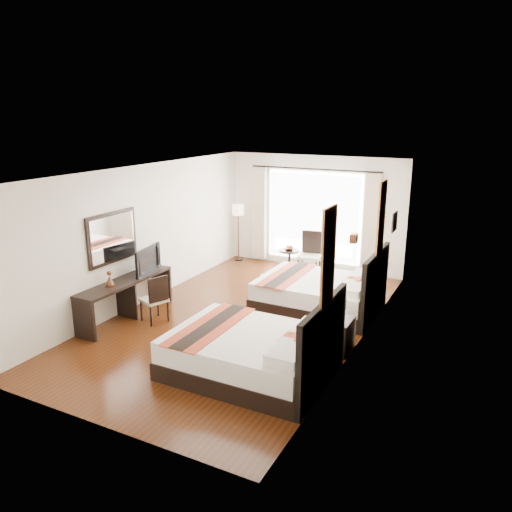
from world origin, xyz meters
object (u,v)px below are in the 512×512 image
at_px(bed_far, 321,293).
at_px(vase, 333,321).
at_px(bed_near, 254,352).
at_px(table_lamp, 339,305).
at_px(television, 144,260).
at_px(fruit_bowl, 289,249).
at_px(console_desk, 126,299).
at_px(desk_chair, 155,307).
at_px(side_table, 289,261).
at_px(window_chair, 309,263).
at_px(nightstand, 337,334).
at_px(floor_lamp, 238,214).

relative_size(bed_far, vase, 17.65).
height_order(bed_near, table_lamp, bed_near).
distance_m(television, fruit_bowl, 3.80).
bearing_deg(table_lamp, console_desk, -171.07).
bearing_deg(desk_chair, side_table, -83.18).
height_order(side_table, window_chair, window_chair).
bearing_deg(nightstand, window_chair, 117.90).
height_order(table_lamp, console_desk, table_lamp).
relative_size(vase, fruit_bowl, 0.55).
bearing_deg(floor_lamp, television, -89.83).
height_order(vase, floor_lamp, floor_lamp).
height_order(table_lamp, television, television).
xyz_separation_m(desk_chair, fruit_bowl, (1.04, 3.87, 0.32)).
bearing_deg(floor_lamp, nightstand, -44.05).
height_order(bed_near, floor_lamp, floor_lamp).
bearing_deg(bed_near, table_lamp, 58.95).
xyz_separation_m(bed_far, television, (-3.12, -1.56, 0.68)).
xyz_separation_m(table_lamp, fruit_bowl, (-2.34, 3.34, -0.15)).
height_order(table_lamp, floor_lamp, floor_lamp).
bearing_deg(vase, bed_far, 115.15).
height_order(side_table, fruit_bowl, fruit_bowl).
distance_m(vase, desk_chair, 3.39).
relative_size(vase, console_desk, 0.06).
relative_size(bed_far, console_desk, 1.05).
bearing_deg(television, side_table, -34.93).
xyz_separation_m(bed_near, vase, (0.84, 1.15, 0.22)).
relative_size(desk_chair, floor_lamp, 0.61).
bearing_deg(bed_near, console_desk, 165.83).
height_order(vase, desk_chair, desk_chair).
bearing_deg(table_lamp, bed_far, 119.31).
distance_m(vase, fruit_bowl, 4.29).
distance_m(console_desk, side_table, 4.31).
relative_size(side_table, window_chair, 0.53).
distance_m(fruit_bowl, window_chair, 0.62).
relative_size(bed_far, fruit_bowl, 9.78).
bearing_deg(side_table, table_lamp, -55.20).
distance_m(console_desk, floor_lamp, 4.46).
distance_m(table_lamp, desk_chair, 3.46).
bearing_deg(console_desk, bed_far, 33.83).
distance_m(television, floor_lamp, 3.83).
height_order(bed_far, nightstand, bed_far).
bearing_deg(floor_lamp, console_desk, -90.11).
distance_m(bed_near, floor_lamp, 6.09).
distance_m(bed_far, console_desk, 3.78).
distance_m(nightstand, table_lamp, 0.49).
bearing_deg(window_chair, floor_lamp, -109.71).
height_order(bed_far, table_lamp, bed_far).
bearing_deg(window_chair, side_table, -104.38).
relative_size(nightstand, console_desk, 0.26).
distance_m(bed_far, table_lamp, 1.75).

